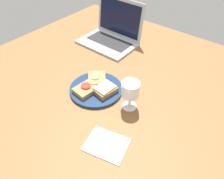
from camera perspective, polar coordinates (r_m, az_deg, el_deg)
The scene contains 8 objects.
wooden_table at distance 100.28cm, azimuth -1.77°, elevation 0.21°, with size 140.00×140.00×3.00cm, color brown.
plate at distance 96.95cm, azimuth -4.19°, elevation 0.08°, with size 23.31×23.31×1.42cm, color navy.
sandwich_with_tomato at distance 94.51cm, azimuth -6.94°, elevation 0.08°, with size 8.48×9.96×2.78cm.
sandwich_with_cheese at distance 93.30cm, azimuth -1.83°, elevation -0.02°, with size 8.81×10.21×3.12cm.
sandwich_with_cucumber at distance 99.37cm, azimuth -3.97°, elevation 2.81°, with size 12.25×12.38×2.78cm.
wine_glass at distance 84.03cm, azimuth 4.84°, elevation -0.20°, with size 7.19×7.19×12.66cm.
laptop at distance 129.80cm, azimuth -0.00°, elevation 14.49°, with size 31.73×23.72×23.19cm.
napkin at distance 78.43cm, azimuth -1.47°, elevation -14.18°, with size 14.32×11.19×0.40cm, color white.
Camera 1 is at (49.29, -56.15, 68.39)cm, focal length 35.00 mm.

